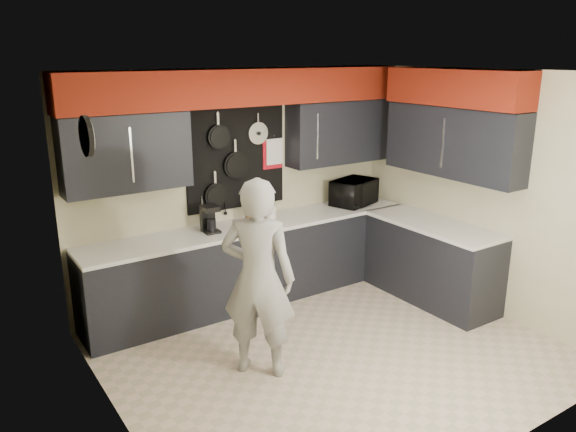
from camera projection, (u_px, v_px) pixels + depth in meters
ground at (332, 352)px, 5.36m from camera, size 4.00×4.00×0.00m
back_wall_assembly at (246, 124)px, 6.08m from camera, size 4.00×0.36×2.60m
right_wall_assembly at (457, 131)px, 6.01m from camera, size 0.36×3.50×2.60m
left_wall_assembly at (111, 263)px, 3.94m from camera, size 0.05×3.50×2.60m
base_cabinets at (306, 262)px, 6.40m from camera, size 3.95×2.20×0.92m
microwave at (354, 192)px, 6.99m from camera, size 0.67×0.55×0.32m
knife_block at (250, 214)px, 6.27m from camera, size 0.12×0.12×0.20m
utensil_crock at (271, 212)px, 6.42m from camera, size 0.12×0.12×0.15m
coffee_maker at (209, 218)px, 5.93m from camera, size 0.16×0.20×0.29m
person at (258, 278)px, 4.82m from camera, size 0.76×0.76×1.78m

